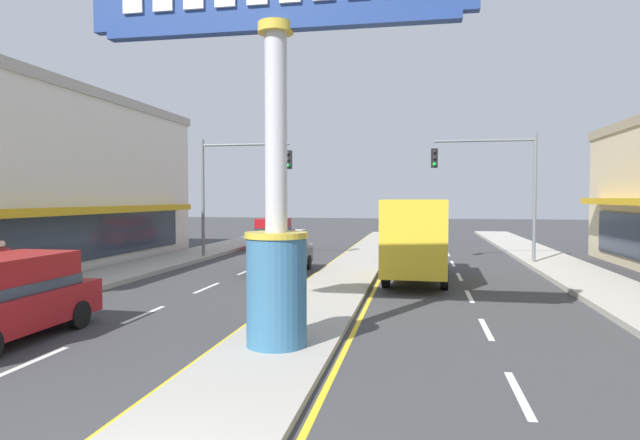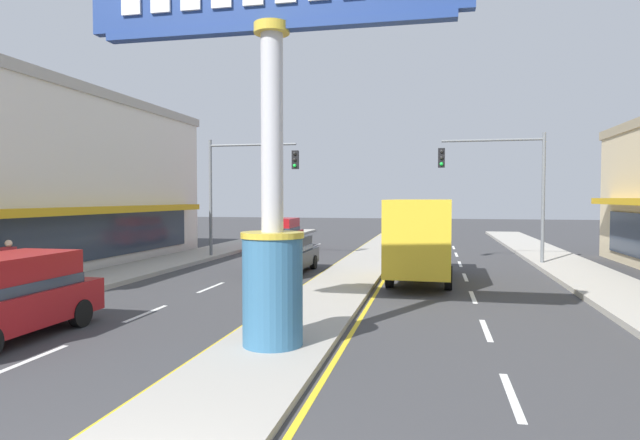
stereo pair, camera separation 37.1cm
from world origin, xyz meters
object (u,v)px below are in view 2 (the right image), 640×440
object	(u,v)px
traffic_light_right_side	(504,175)
suv_far_left_oncoming	(7,296)
box_truck_near_left_lane	(421,237)
suv_far_right_lane	(281,233)
sedan_mid_left_lane	(288,254)
traffic_light_left_side	(242,177)
district_sign	(272,135)
pedestrian_near_kerb	(9,263)

from	to	relation	value
traffic_light_right_side	suv_far_left_oncoming	size ratio (longest dim) A/B	1.35
box_truck_near_left_lane	suv_far_right_lane	bearing A→B (deg)	126.96
suv_far_right_lane	sedan_mid_left_lane	bearing A→B (deg)	-72.38
traffic_light_left_side	suv_far_left_oncoming	size ratio (longest dim) A/B	1.35
suv_far_right_lane	sedan_mid_left_lane	world-z (taller)	suv_far_right_lane
district_sign	traffic_light_right_side	size ratio (longest dim) A/B	1.32
box_truck_near_left_lane	pedestrian_near_kerb	world-z (taller)	box_truck_near_left_lane
traffic_light_left_side	suv_far_left_oncoming	world-z (taller)	traffic_light_left_side
sedan_mid_left_lane	traffic_light_right_side	bearing A→B (deg)	25.27
district_sign	suv_far_left_oncoming	world-z (taller)	district_sign
traffic_light_right_side	box_truck_near_left_lane	size ratio (longest dim) A/B	0.89
box_truck_near_left_lane	pedestrian_near_kerb	size ratio (longest dim) A/B	4.12
suv_far_left_oncoming	traffic_light_right_side	bearing A→B (deg)	52.17
district_sign	suv_far_left_oncoming	distance (m)	7.06
district_sign	traffic_light_right_side	xyz separation A→B (m)	(6.43, 15.89, -0.21)
suv_far_right_lane	suv_far_left_oncoming	distance (m)	22.21
traffic_light_right_side	traffic_light_left_side	bearing A→B (deg)	-179.01
district_sign	pedestrian_near_kerb	distance (m)	10.97
district_sign	box_truck_near_left_lane	size ratio (longest dim) A/B	1.18
traffic_light_right_side	suv_far_left_oncoming	distance (m)	20.75
traffic_light_right_side	sedan_mid_left_lane	xyz separation A→B (m)	(-9.27, -4.37, -3.46)
traffic_light_left_side	box_truck_near_left_lane	world-z (taller)	traffic_light_left_side
box_truck_near_left_lane	district_sign	bearing A→B (deg)	-105.51
district_sign	traffic_light_left_side	xyz separation A→B (m)	(-6.43, 15.67, -0.21)
traffic_light_left_side	sedan_mid_left_lane	world-z (taller)	traffic_light_left_side
district_sign	pedestrian_near_kerb	xyz separation A→B (m)	(-9.75, 3.78, -3.32)
district_sign	suv_far_right_lane	bearing A→B (deg)	105.66
district_sign	traffic_light_right_side	world-z (taller)	district_sign
traffic_light_left_side	pedestrian_near_kerb	world-z (taller)	traffic_light_left_side
traffic_light_left_side	suv_far_right_lane	world-z (taller)	traffic_light_left_side
traffic_light_right_side	box_truck_near_left_lane	world-z (taller)	traffic_light_right_side
suv_far_right_lane	traffic_light_right_side	bearing A→B (deg)	-25.61
district_sign	traffic_light_left_side	bearing A→B (deg)	112.30
district_sign	suv_far_right_lane	world-z (taller)	district_sign
sedan_mid_left_lane	pedestrian_near_kerb	world-z (taller)	pedestrian_near_kerb
suv_far_right_lane	box_truck_near_left_lane	world-z (taller)	box_truck_near_left_lane
pedestrian_near_kerb	district_sign	bearing A→B (deg)	-21.17
sedan_mid_left_lane	suv_far_left_oncoming	distance (m)	12.26
traffic_light_left_side	suv_far_left_oncoming	bearing A→B (deg)	-88.98
box_truck_near_left_lane	traffic_light_right_side	bearing A→B (deg)	58.11
traffic_light_right_side	box_truck_near_left_lane	bearing A→B (deg)	-121.89
district_sign	pedestrian_near_kerb	bearing A→B (deg)	158.83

